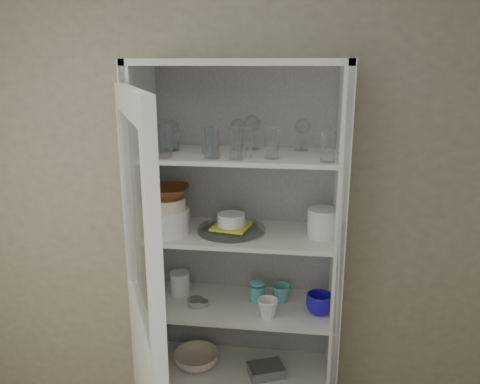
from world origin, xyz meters
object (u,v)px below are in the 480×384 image
Objects in this scene: goblet_0 at (173,133)px; glass_platter at (231,229)px; mug_white at (268,308)px; cream_bowl at (166,204)px; yellow_trivet at (231,226)px; pantry_cabinet at (242,283)px; cupboard_door at (147,370)px; white_ramekin at (231,220)px; mug_teal at (281,293)px; grey_bowl_stack at (323,223)px; mug_blue at (319,304)px; goblet_1 at (252,131)px; white_canister at (180,283)px; goblet_3 at (302,133)px; terracotta_bowl at (166,192)px; tin_box at (266,370)px; teal_jar at (257,292)px; measuring_cups at (196,302)px; goblet_2 at (238,133)px; plate_stack_back at (172,213)px; plate_stack_front at (167,221)px; cream_dish at (196,359)px.

glass_platter is at bearing -17.06° from goblet_0.
goblet_0 is 1.00m from mug_white.
cream_bowl is 0.34m from yellow_trivet.
glass_platter is (-0.04, -0.07, 0.33)m from pantry_cabinet.
cupboard_door is 0.81m from white_ramekin.
mug_teal is at bearing 9.75° from yellow_trivet.
yellow_trivet is at bearing 180.00° from glass_platter.
cupboard_door is 1.04m from grey_bowl_stack.
mug_blue is (0.77, -0.15, -0.83)m from goblet_0.
white_canister is at bearing -170.47° from goblet_1.
goblet_0 is at bearing -177.26° from goblet_3.
tin_box is at bearing 4.40° from terracotta_bowl.
mug_blue is at bearing -10.90° from goblet_0.
glass_platter is 0.58m from mug_blue.
measuring_cups is at bearing -163.13° from teal_jar.
goblet_2 is at bearing 142.72° from mug_white.
goblet_0 is 1.17× the size of mug_blue.
cupboard_door is 11.49× the size of yellow_trivet.
plate_stack_back is 1.57× the size of white_canister.
goblet_2 is 0.32m from goblet_3.
terracotta_bowl reaches higher than teal_jar.
glass_platter is 3.42× the size of mug_teal.
measuring_cups is (-0.18, -0.06, -0.39)m from glass_platter.
plate_stack_back is at bearing 129.55° from measuring_cups.
grey_bowl_stack is at bearing -1.71° from white_ramekin.
mug_blue is at bearing 1.54° from plate_stack_front.
goblet_3 reaches higher than glass_platter.
mug_white is 1.00× the size of teal_jar.
plate_stack_back is 0.56× the size of glass_platter.
glass_platter is (0.35, -0.14, -0.03)m from plate_stack_back.
white_canister reaches higher than mug_teal.
white_canister is (-0.75, 0.08, -0.41)m from grey_bowl_stack.
mug_teal is 0.43m from tin_box.
goblet_1 is 0.25m from goblet_3.
cream_bowl is 0.93m from cream_dish.
cream_dish is at bearing 107.74° from measuring_cups.
cupboard_door reaches higher than terracotta_bowl.
plate_stack_back is at bearing 157.66° from white_ramekin.
terracotta_bowl is 0.95m from mug_blue.
cream_bowl is 1.08× the size of yellow_trivet.
mug_white is at bearing -5.53° from terracotta_bowl.
goblet_1 is (0.35, 0.75, 0.88)m from cupboard_door.
glass_platter is 3.35× the size of mug_white.
grey_bowl_stack is (0.41, -0.08, 0.39)m from pantry_cabinet.
cupboard_door reaches higher than white_canister.
pantry_cabinet is at bearing -169.10° from goblet_3.
cupboard_door is 0.79m from yellow_trivet.
cupboard_door is 11.57× the size of goblet_3.
measuring_cups is at bearing -150.72° from pantry_cabinet.
teal_jar is (0.39, 0.66, 0.04)m from cupboard_door.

